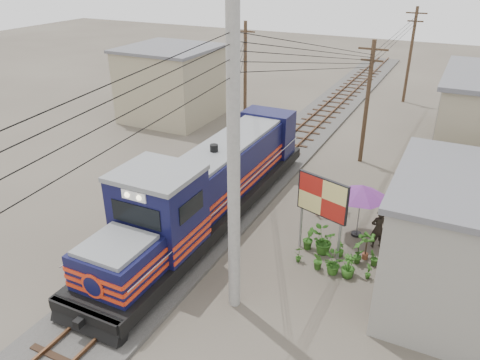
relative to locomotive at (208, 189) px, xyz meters
The scene contains 14 objects.
ground 4.24m from the locomotive, 90.00° to the right, with size 120.00×120.00×0.00m, color #473F35.
ballast 6.34m from the locomotive, 90.00° to the left, with size 3.60×70.00×0.16m, color #595651.
track 6.30m from the locomotive, 90.00° to the left, with size 1.15×70.00×0.12m.
locomotive is the anchor object (origin of this frame).
utility_pole_main 6.49m from the locomotive, 51.36° to the right, with size 0.40×0.40×10.00m.
wooden_pole_mid 11.25m from the locomotive, 66.03° to the left, with size 1.60×0.24×7.00m.
wooden_pole_far 24.69m from the locomotive, 78.75° to the left, with size 1.60×0.24×7.50m.
wooden_pole_left 15.11m from the locomotive, 109.50° to the left, with size 1.60×0.24×7.00m.
power_lines 7.44m from the locomotive, 91.76° to the left, with size 9.65×19.00×3.30m.
shophouse_left 15.74m from the locomotive, 129.53° to the left, with size 6.30×6.30×5.20m.
billboard 5.29m from the locomotive, ahead, with size 2.17×0.82×3.47m.
market_umbrella 6.57m from the locomotive, 17.09° to the left, with size 2.61×2.61×2.44m.
vendor 7.40m from the locomotive, 10.86° to the left, with size 0.64×0.42×1.75m, color black.
plant_nursery 5.94m from the locomotive, ahead, with size 3.18×2.04×1.12m.
Camera 1 is at (9.38, -11.99, 11.03)m, focal length 35.00 mm.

